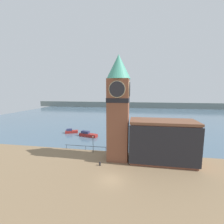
# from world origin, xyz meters

# --- Properties ---
(ground_plane) EXTENTS (160.00, 160.00, 0.00)m
(ground_plane) POSITION_xyz_m (0.00, 0.00, 0.00)
(ground_plane) COLOR #846B4C
(water) EXTENTS (160.00, 120.00, 0.00)m
(water) POSITION_xyz_m (0.00, 71.66, -0.00)
(water) COLOR slate
(water) RESTS_ON ground_plane
(far_shoreline) EXTENTS (180.00, 3.00, 5.00)m
(far_shoreline) POSITION_xyz_m (0.00, 111.66, 2.50)
(far_shoreline) COLOR slate
(far_shoreline) RESTS_ON water
(pier_railing) EXTENTS (10.90, 0.08, 1.09)m
(pier_railing) POSITION_xyz_m (-8.55, 11.41, 0.95)
(pier_railing) COLOR #232328
(pier_railing) RESTS_ON ground_plane
(clock_tower) EXTENTS (4.94, 4.94, 21.95)m
(clock_tower) POSITION_xyz_m (0.06, 8.13, 11.63)
(clock_tower) COLOR brown
(clock_tower) RESTS_ON ground_plane
(pier_building) EXTENTS (13.25, 6.10, 8.79)m
(pier_building) POSITION_xyz_m (9.16, 8.10, 4.41)
(pier_building) COLOR brown
(pier_building) RESTS_ON ground_plane
(boat_near) EXTENTS (6.30, 3.08, 1.79)m
(boat_near) POSITION_xyz_m (-11.74, 22.37, 0.67)
(boat_near) COLOR maroon
(boat_near) RESTS_ON water
(boat_far) EXTENTS (4.62, 3.13, 1.52)m
(boat_far) POSITION_xyz_m (-18.89, 25.46, 0.57)
(boat_far) COLOR maroon
(boat_far) RESTS_ON water
(mooring_bollard_near) EXTENTS (0.36, 0.36, 0.75)m
(mooring_bollard_near) POSITION_xyz_m (-3.09, 4.37, 0.40)
(mooring_bollard_near) COLOR black
(mooring_bollard_near) RESTS_ON ground_plane
(lamp_post) EXTENTS (0.32, 0.32, 4.01)m
(lamp_post) POSITION_xyz_m (-6.28, 10.36, 2.80)
(lamp_post) COLOR black
(lamp_post) RESTS_ON ground_plane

